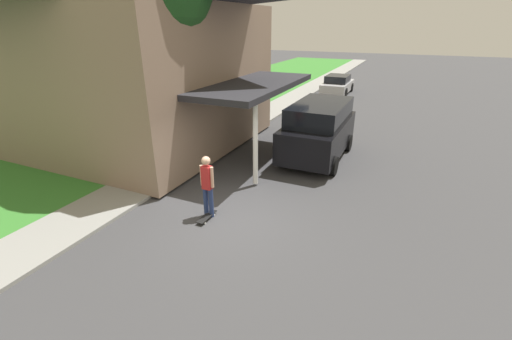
# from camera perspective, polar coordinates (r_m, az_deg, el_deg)

# --- Properties ---
(ground_plane) EXTENTS (120.00, 120.00, 0.00)m
(ground_plane) POSITION_cam_1_polar(r_m,az_deg,el_deg) (9.79, -4.30, -7.36)
(ground_plane) COLOR #3D3D3F
(lawn) EXTENTS (10.00, 80.00, 0.08)m
(lawn) POSITION_cam_1_polar(r_m,az_deg,el_deg) (18.70, -17.30, 6.93)
(lawn) COLOR #387F2D
(lawn) RESTS_ON ground_plane
(sidewalk) EXTENTS (1.80, 80.00, 0.10)m
(sidewalk) POSITION_cam_1_polar(r_m,az_deg,el_deg) (16.19, -5.40, 5.47)
(sidewalk) COLOR gray
(sidewalk) RESTS_ON ground_plane
(house) EXTENTS (13.07, 9.61, 8.07)m
(house) POSITION_cam_1_polar(r_m,az_deg,el_deg) (16.37, -21.86, 19.21)
(house) COLOR #89705B
(house) RESTS_ON lawn
(suv_parked) EXTENTS (2.18, 4.49, 2.20)m
(suv_parked) POSITION_cam_1_polar(r_m,az_deg,el_deg) (13.62, 10.39, 6.67)
(suv_parked) COLOR black
(suv_parked) RESTS_ON ground_plane
(car_down_street) EXTENTS (1.94, 4.08, 1.37)m
(car_down_street) POSITION_cam_1_polar(r_m,az_deg,el_deg) (27.58, 13.41, 13.65)
(car_down_street) COLOR #B7B7BC
(car_down_street) RESTS_ON ground_plane
(skateboarder) EXTENTS (0.41, 0.24, 1.78)m
(skateboarder) POSITION_cam_1_polar(r_m,az_deg,el_deg) (9.31, -8.12, -2.25)
(skateboarder) COLOR navy
(skateboarder) RESTS_ON ground_plane
(skateboard) EXTENTS (0.22, 0.77, 0.10)m
(skateboard) POSITION_cam_1_polar(r_m,az_deg,el_deg) (9.59, -8.20, -7.70)
(skateboard) COLOR black
(skateboard) RESTS_ON ground_plane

